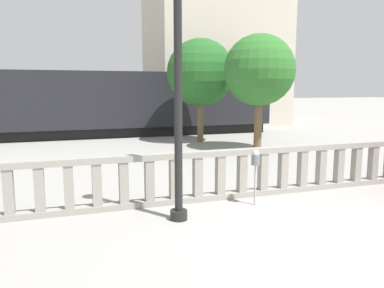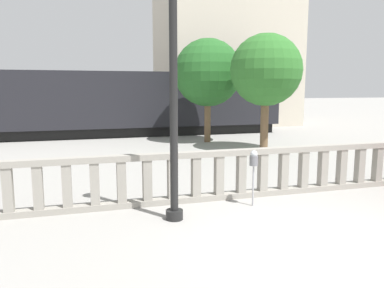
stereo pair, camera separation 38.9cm
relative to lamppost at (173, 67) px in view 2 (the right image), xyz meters
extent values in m
plane|color=gray|center=(1.95, -1.96, -3.11)|extent=(160.00, 160.00, 0.00)
cube|color=gray|center=(1.95, 1.06, -3.04)|extent=(16.13, 0.24, 0.14)
cube|color=gray|center=(1.95, 1.06, -1.96)|extent=(16.13, 0.24, 0.14)
cube|color=gray|center=(-3.31, 1.06, -2.50)|extent=(0.20, 0.20, 0.94)
cube|color=gray|center=(-2.72, 1.06, -2.50)|extent=(0.20, 0.20, 0.94)
cube|color=gray|center=(-2.14, 1.06, -2.50)|extent=(0.20, 0.20, 0.94)
cube|color=gray|center=(-1.55, 1.06, -2.50)|extent=(0.20, 0.20, 0.94)
cube|color=gray|center=(-0.97, 1.06, -2.50)|extent=(0.20, 0.20, 0.94)
cube|color=gray|center=(-0.38, 1.06, -2.50)|extent=(0.20, 0.20, 0.94)
cube|color=gray|center=(0.20, 1.06, -2.50)|extent=(0.20, 0.20, 0.94)
cube|color=gray|center=(0.78, 1.06, -2.50)|extent=(0.20, 0.20, 0.94)
cube|color=gray|center=(1.37, 1.06, -2.50)|extent=(0.20, 0.20, 0.94)
cube|color=gray|center=(1.95, 1.06, -2.50)|extent=(0.20, 0.20, 0.94)
cube|color=gray|center=(2.54, 1.06, -2.50)|extent=(0.20, 0.20, 0.94)
cube|color=gray|center=(3.12, 1.06, -2.50)|extent=(0.20, 0.20, 0.94)
cube|color=gray|center=(3.71, 1.06, -2.50)|extent=(0.20, 0.20, 0.94)
cube|color=gray|center=(4.29, 1.06, -2.50)|extent=(0.20, 0.20, 0.94)
cube|color=gray|center=(4.88, 1.06, -2.50)|extent=(0.20, 0.20, 0.94)
cube|color=gray|center=(5.46, 1.06, -2.50)|extent=(0.20, 0.20, 0.94)
cube|color=gray|center=(6.05, 1.06, -2.50)|extent=(0.20, 0.20, 0.94)
cylinder|color=black|center=(0.00, 0.00, -3.01)|extent=(0.36, 0.36, 0.20)
cylinder|color=black|center=(0.00, 0.00, -0.47)|extent=(0.16, 0.16, 4.87)
cylinder|color=#99999E|center=(1.96, 0.38, -2.63)|extent=(0.04, 0.04, 0.95)
cylinder|color=slate|center=(1.96, 0.38, -2.04)|extent=(0.20, 0.20, 0.22)
sphere|color=#B2B7BC|center=(1.96, 0.38, -1.89)|extent=(0.17, 0.17, 0.17)
cube|color=black|center=(-2.15, 14.40, -2.83)|extent=(22.94, 2.52, 0.55)
cube|color=black|center=(-2.15, 14.40, -1.05)|extent=(23.41, 3.15, 3.02)
cube|color=black|center=(8.05, 14.40, 0.76)|extent=(3.00, 2.83, 0.60)
cube|color=black|center=(2.39, 28.59, -2.83)|extent=(23.12, 2.29, 0.55)
cube|color=black|center=(2.39, 28.59, -1.14)|extent=(23.59, 2.86, 2.84)
cube|color=black|center=(12.68, 28.59, 0.58)|extent=(3.00, 2.57, 0.60)
cube|color=beige|center=(8.63, 19.69, 4.54)|extent=(9.47, 7.24, 15.29)
cylinder|color=brown|center=(4.24, 10.47, -2.01)|extent=(0.31, 0.31, 2.20)
sphere|color=#235B23|center=(4.24, 10.47, 0.33)|extent=(3.32, 3.32, 3.32)
cylinder|color=brown|center=(5.77, 7.30, -1.95)|extent=(0.34, 0.34, 2.31)
sphere|color=#2D6B28|center=(5.77, 7.30, 0.35)|extent=(3.05, 3.05, 3.05)
camera|label=1|loc=(-2.11, -7.14, -0.40)|focal=35.00mm
camera|label=2|loc=(-1.74, -7.26, -0.40)|focal=35.00mm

